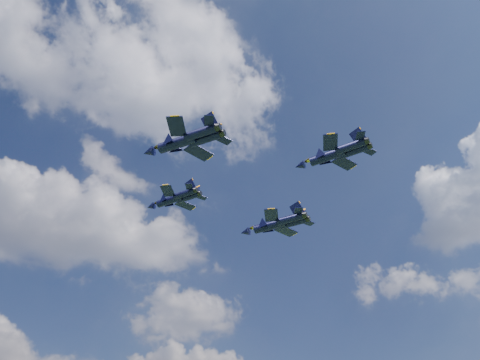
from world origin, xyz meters
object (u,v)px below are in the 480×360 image
jet_left (175,144)px  jet_right (268,226)px  jet_lead (168,201)px  jet_slot (325,157)px

jet_left → jet_right: size_ratio=0.96×
jet_lead → jet_slot: (25.99, -23.86, -1.08)m
jet_lead → jet_right: jet_lead is taller
jet_left → jet_right: (25.11, 25.71, 1.39)m
jet_lead → jet_slot: bearing=-88.6°
jet_right → jet_slot: 27.84m
jet_right → jet_slot: (2.39, -27.74, -0.42)m
jet_right → jet_lead: bearing=142.2°
jet_lead → jet_left: bearing=-140.0°
jet_lead → jet_right: 23.93m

